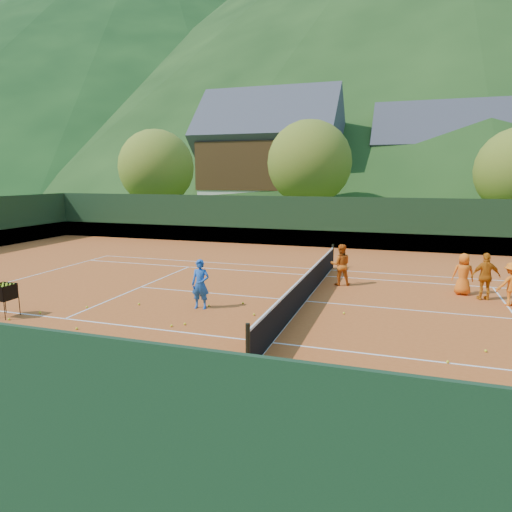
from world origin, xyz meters
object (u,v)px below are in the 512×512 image
(chalet_mid, at_px, (438,168))
(tennis_net, at_px, (306,287))
(student_d, at_px, (511,284))
(chalet_left, at_px, (270,161))
(coach, at_px, (200,284))
(ball_hopper, at_px, (4,293))
(student_c, at_px, (463,274))
(student_a, at_px, (341,265))
(student_b, at_px, (486,277))

(chalet_mid, bearing_deg, tennis_net, -100.01)
(student_d, xyz_separation_m, chalet_left, (-16.47, 28.46, 4.91))
(coach, xyz_separation_m, tennis_net, (3.01, 1.88, -0.29))
(chalet_mid, bearing_deg, ball_hopper, -110.31)
(student_c, xyz_separation_m, chalet_left, (-15.15, 27.39, 4.88))
(student_d, xyz_separation_m, ball_hopper, (-14.72, -6.04, 0.03))
(ball_hopper, bearing_deg, tennis_net, 28.59)
(student_a, height_order, student_b, student_b)
(tennis_net, bearing_deg, coach, -148.07)
(student_c, relative_size, tennis_net, 0.12)
(coach, xyz_separation_m, student_a, (3.81, 4.61, 0.00))
(chalet_mid, bearing_deg, student_c, -91.55)
(student_d, relative_size, tennis_net, 0.12)
(ball_hopper, distance_m, chalet_mid, 41.26)
(student_a, xyz_separation_m, chalet_mid, (5.20, 31.26, 4.17))
(coach, distance_m, chalet_left, 32.99)
(coach, bearing_deg, student_a, 44.98)
(tennis_net, xyz_separation_m, ball_hopper, (-8.25, -4.49, 0.25))
(student_b, distance_m, student_d, 0.88)
(student_a, xyz_separation_m, student_c, (4.35, -0.12, -0.05))
(student_a, bearing_deg, student_c, 165.54)
(ball_hopper, bearing_deg, student_a, 38.64)
(student_a, distance_m, chalet_mid, 31.97)
(coach, xyz_separation_m, student_d, (9.48, 3.42, -0.08))
(student_a, height_order, chalet_mid, chalet_mid)
(student_b, xyz_separation_m, student_c, (-0.64, 0.53, -0.07))
(student_d, relative_size, ball_hopper, 1.44)
(student_b, bearing_deg, chalet_left, -72.98)
(coach, bearing_deg, tennis_net, 26.47)
(student_a, height_order, student_c, student_a)
(student_a, xyz_separation_m, tennis_net, (-0.80, -2.74, -0.30))
(student_b, height_order, student_c, student_b)
(coach, relative_size, ball_hopper, 1.59)
(student_a, distance_m, student_d, 5.80)
(coach, xyz_separation_m, chalet_mid, (9.01, 35.88, 4.17))
(tennis_net, distance_m, chalet_mid, 34.81)
(student_b, distance_m, chalet_left, 32.43)
(coach, relative_size, student_c, 1.06)
(student_a, xyz_separation_m, student_d, (5.67, -1.19, -0.08))
(coach, distance_m, tennis_net, 3.56)
(student_b, bearing_deg, chalet_mid, -102.85)
(student_b, height_order, tennis_net, student_b)
(student_a, relative_size, chalet_mid, 0.13)
(student_d, xyz_separation_m, chalet_mid, (-0.47, 32.46, 4.25))
(student_a, bearing_deg, student_d, 155.30)
(tennis_net, xyz_separation_m, chalet_mid, (6.00, 34.00, 4.47))
(student_d, bearing_deg, chalet_mid, -109.11)
(student_c, bearing_deg, student_d, 136.01)
(student_c, xyz_separation_m, student_d, (1.32, -1.07, -0.03))
(coach, distance_m, ball_hopper, 5.85)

